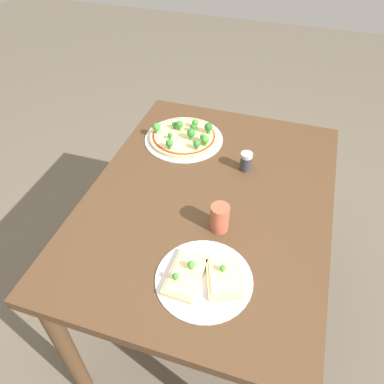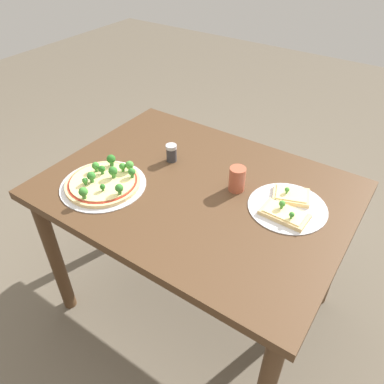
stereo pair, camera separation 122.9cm
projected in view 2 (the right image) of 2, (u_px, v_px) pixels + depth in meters
ground_plane at (196, 301)px, 1.91m from camera, size 8.00×8.00×0.00m
dining_table at (196, 206)px, 1.51m from camera, size 1.15×0.86×0.74m
pizza_tray_whole at (104, 182)px, 1.44m from camera, size 0.33×0.33×0.07m
pizza_tray_slice at (287, 206)px, 1.34m from camera, size 0.29×0.29×0.06m
drinking_cup at (237, 179)px, 1.40m from camera, size 0.06×0.06×0.10m
condiment_shaker at (171, 153)px, 1.56m from camera, size 0.05×0.05×0.08m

